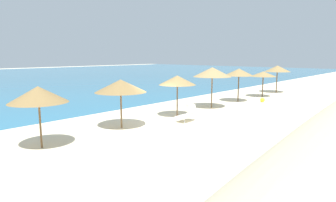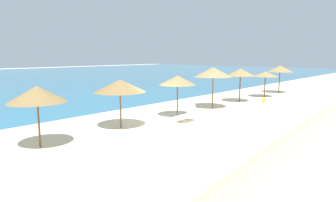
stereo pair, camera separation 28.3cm
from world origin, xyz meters
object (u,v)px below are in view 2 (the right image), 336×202
(beach_umbrella_4, at_px, (120,86))
(beach_umbrella_9, at_px, (280,69))
(beach_umbrella_5, at_px, (177,80))
(beach_umbrella_8, at_px, (265,74))
(beach_umbrella_3, at_px, (37,94))
(lounge_chair_1, at_px, (187,114))
(beach_ball, at_px, (264,100))
(beach_umbrella_7, at_px, (240,72))
(beach_umbrella_6, at_px, (213,72))

(beach_umbrella_4, xyz_separation_m, beach_umbrella_9, (19.86, -0.35, 0.21))
(beach_umbrella_5, distance_m, beach_umbrella_8, 11.90)
(beach_umbrella_4, distance_m, beach_umbrella_5, 4.09)
(beach_umbrella_4, distance_m, beach_umbrella_8, 15.97)
(beach_umbrella_3, height_order, beach_umbrella_5, beach_umbrella_5)
(lounge_chair_1, bearing_deg, beach_umbrella_8, -88.45)
(beach_umbrella_9, height_order, beach_ball, beach_umbrella_9)
(beach_umbrella_3, height_order, beach_umbrella_8, beach_umbrella_3)
(beach_umbrella_7, height_order, lounge_chair_1, beach_umbrella_7)
(beach_umbrella_5, distance_m, beach_umbrella_6, 3.96)
(beach_umbrella_6, bearing_deg, lounge_chair_1, -164.13)
(beach_umbrella_8, distance_m, beach_umbrella_9, 3.92)
(beach_umbrella_8, relative_size, beach_ball, 6.51)
(beach_umbrella_6, bearing_deg, beach_umbrella_3, 179.19)
(beach_umbrella_5, height_order, beach_umbrella_6, beach_umbrella_6)
(beach_umbrella_7, xyz_separation_m, lounge_chair_1, (-8.37, -1.27, -1.99))
(beach_umbrella_6, height_order, lounge_chair_1, beach_umbrella_6)
(beach_umbrella_3, bearing_deg, beach_umbrella_9, -0.47)
(beach_umbrella_7, height_order, beach_ball, beach_umbrella_7)
(beach_umbrella_4, relative_size, beach_ball, 7.47)
(lounge_chair_1, bearing_deg, beach_umbrella_5, -26.36)
(beach_umbrella_4, bearing_deg, beach_umbrella_8, -2.17)
(beach_ball, bearing_deg, beach_umbrella_7, 126.27)
(beach_umbrella_3, height_order, beach_umbrella_6, beach_umbrella_6)
(beach_umbrella_4, bearing_deg, beach_umbrella_6, -2.33)
(beach_umbrella_4, distance_m, beach_umbrella_7, 11.92)
(beach_umbrella_7, height_order, beach_umbrella_8, beach_umbrella_7)
(beach_umbrella_6, relative_size, beach_umbrella_9, 1.07)
(lounge_chair_1, bearing_deg, beach_ball, -94.84)
(beach_umbrella_4, xyz_separation_m, beach_umbrella_6, (8.01, -0.33, 0.38))
(beach_umbrella_6, relative_size, beach_umbrella_8, 1.26)
(beach_umbrella_5, relative_size, beach_umbrella_7, 0.95)
(beach_umbrella_4, relative_size, lounge_chair_1, 1.96)
(beach_umbrella_6, distance_m, beach_ball, 5.82)
(beach_umbrella_8, distance_m, lounge_chair_1, 12.56)
(beach_umbrella_4, xyz_separation_m, lounge_chair_1, (3.55, -1.59, -1.79))
(beach_umbrella_5, height_order, lounge_chair_1, beach_umbrella_5)
(beach_umbrella_9, bearing_deg, beach_umbrella_7, 179.83)
(lounge_chair_1, xyz_separation_m, beach_ball, (9.52, -0.31, -0.24))
(lounge_chair_1, bearing_deg, beach_umbrella_7, -84.39)
(beach_umbrella_5, relative_size, beach_ball, 7.18)
(lounge_chair_1, bearing_deg, beach_umbrella_9, -88.64)
(beach_umbrella_3, relative_size, beach_umbrella_5, 1.00)
(lounge_chair_1, bearing_deg, beach_umbrella_3, 76.64)
(beach_umbrella_6, xyz_separation_m, beach_ball, (5.06, -1.57, -2.41))
(beach_umbrella_3, distance_m, beach_umbrella_6, 12.36)
(beach_umbrella_4, xyz_separation_m, beach_umbrella_5, (4.07, -0.40, 0.06))
(beach_ball, bearing_deg, beach_umbrella_8, 24.13)
(beach_umbrella_6, distance_m, beach_umbrella_7, 3.91)
(beach_umbrella_5, relative_size, beach_umbrella_9, 0.93)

